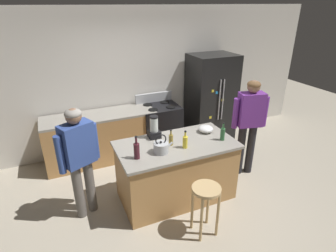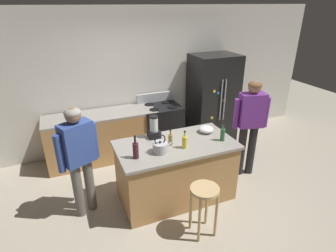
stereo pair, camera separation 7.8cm
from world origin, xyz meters
name	(u,v)px [view 1 (the left image)]	position (x,y,z in m)	size (l,w,h in m)	color
ground_plane	(176,195)	(0.00, 0.00, 0.00)	(14.00, 14.00, 0.00)	#B2A893
back_wall	(134,80)	(0.00, 1.95, 1.35)	(8.00, 0.10, 2.70)	silver
kitchen_island	(176,171)	(0.00, 0.00, 0.46)	(1.70, 0.90, 0.91)	#B7844C
back_counter_run	(101,137)	(-0.80, 1.55, 0.46)	(2.00, 0.64, 0.91)	#B7844C
refrigerator	(211,99)	(1.50, 1.50, 0.91)	(0.90, 0.73, 1.82)	black
stove_range	(159,127)	(0.35, 1.52, 0.47)	(0.76, 0.65, 1.09)	black
person_by_island_left	(79,154)	(-1.31, 0.17, 0.96)	(0.57, 0.37, 1.58)	#66605B
person_by_sink_right	(249,119)	(1.37, 0.12, 1.00)	(0.59, 0.31, 1.65)	#26262B
bar_stool	(206,198)	(0.02, -0.81, 0.54)	(0.36, 0.36, 0.70)	tan
blender_appliance	(154,129)	(-0.22, 0.31, 1.05)	(0.17, 0.17, 0.34)	black
bottle_olive_oil	(223,134)	(0.66, -0.16, 1.01)	(0.07, 0.07, 0.28)	#2D6638
bottle_wine	(137,150)	(-0.63, -0.16, 1.03)	(0.08, 0.08, 0.32)	#471923
bottle_vinegar	(171,139)	(-0.09, 0.00, 1.00)	(0.06, 0.06, 0.24)	olive
bottle_soda	(185,142)	(0.06, -0.15, 1.00)	(0.07, 0.07, 0.26)	yellow
mixing_bowl	(206,129)	(0.58, 0.17, 0.96)	(0.23, 0.23, 0.10)	white
tea_kettle	(161,147)	(-0.29, -0.14, 0.99)	(0.28, 0.20, 0.27)	#B7BABF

